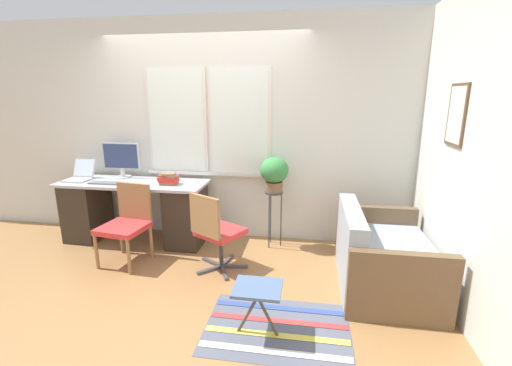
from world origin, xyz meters
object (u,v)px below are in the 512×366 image
monitor (121,160)px  office_chair_swivel (216,231)px  desk_chair_wooden (127,222)px  folding_stool (258,292)px  laptop (80,176)px  couch_loveseat (382,259)px  mouse (128,183)px  plant_stand (274,201)px  potted_plant (274,172)px  keyboard (106,183)px  book_stack (168,179)px

monitor → office_chair_swivel: bearing=-28.8°
desk_chair_wooden → office_chair_swivel: size_ratio=1.00×
office_chair_swivel → folding_stool: (0.57, -0.92, -0.08)m
laptop → folding_stool: bearing=-31.4°
desk_chair_wooden → monitor: bearing=128.1°
monitor → couch_loveseat: (3.08, -0.83, -0.73)m
mouse → couch_loveseat: 2.92m
monitor → mouse: size_ratio=8.47×
couch_loveseat → plant_stand: couch_loveseat is taller
mouse → desk_chair_wooden: (0.17, -0.39, -0.33)m
laptop → mouse: laptop is taller
office_chair_swivel → potted_plant: size_ratio=2.07×
plant_stand → potted_plant: potted_plant is taller
plant_stand → potted_plant: (-0.00, 0.00, 0.35)m
desk_chair_wooden → potted_plant: potted_plant is taller
laptop → keyboard: (0.43, -0.14, -0.04)m
desk_chair_wooden → couch_loveseat: 2.67m
book_stack → couch_loveseat: (2.36, -0.59, -0.56)m
monitor → folding_stool: 2.72m
laptop → couch_loveseat: laptop is taller
mouse → plant_stand: 1.74m
mouse → folding_stool: bearing=-38.0°
plant_stand → keyboard: bearing=-172.8°
keyboard → book_stack: 0.77m
monitor → laptop: bearing=-157.4°
monitor → keyboard: 0.40m
desk_chair_wooden → book_stack: bearing=65.3°
book_stack → couch_loveseat: size_ratio=0.19×
laptop → plant_stand: size_ratio=0.49×
couch_loveseat → plant_stand: size_ratio=1.79×
mouse → office_chair_swivel: office_chair_swivel is taller
office_chair_swivel → couch_loveseat: size_ratio=0.69×
plant_stand → potted_plant: 0.35m
laptop → monitor: (0.47, 0.19, 0.18)m
plant_stand → folding_stool: (0.06, -1.63, -0.21)m
keyboard → desk_chair_wooden: bearing=-40.5°
mouse → potted_plant: bearing=8.2°
book_stack → plant_stand: book_stack is taller
laptop → mouse: (0.71, -0.13, -0.04)m
mouse → potted_plant: 1.74m
mouse → couch_loveseat: (2.83, -0.50, -0.51)m
couch_loveseat → plant_stand: 1.38m
book_stack → potted_plant: bearing=7.5°
laptop → mouse: bearing=-10.6°
office_chair_swivel → folding_stool: bearing=151.3°
book_stack → potted_plant: (1.24, 0.16, 0.09)m
keyboard → plant_stand: size_ratio=0.58×
monitor → couch_loveseat: bearing=-15.1°
mouse → plant_stand: (1.71, 0.25, -0.21)m
couch_loveseat → potted_plant: 1.50m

